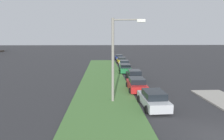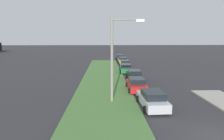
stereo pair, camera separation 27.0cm
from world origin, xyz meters
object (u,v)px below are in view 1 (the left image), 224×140
at_px(parked_car_white, 124,64).
at_px(parked_car_blue, 119,57).
at_px(streetlight, 117,54).
at_px(parked_car_yellow, 121,60).
at_px(parked_car_black, 134,75).
at_px(parked_car_green, 125,68).
at_px(parked_car_red, 137,84).
at_px(parked_car_silver, 153,99).

bearing_deg(parked_car_white, parked_car_blue, 0.69).
bearing_deg(streetlight, parked_car_yellow, -6.58).
bearing_deg(parked_car_yellow, parked_car_blue, -2.13).
distance_m(parked_car_black, parked_car_green, 6.25).
xyz_separation_m(parked_car_red, parked_car_black, (5.29, -0.60, 0.00)).
xyz_separation_m(parked_car_black, parked_car_green, (6.23, 0.52, 0.00)).
xyz_separation_m(parked_car_silver, parked_car_red, (5.34, 0.47, 0.00)).
bearing_deg(parked_car_white, parked_car_black, -178.33).
bearing_deg(parked_car_blue, parked_car_yellow, 178.29).
bearing_deg(parked_car_green, parked_car_blue, 0.10).
xyz_separation_m(parked_car_black, streetlight, (-9.16, 3.11, 3.67)).
bearing_deg(parked_car_red, streetlight, 147.49).
bearing_deg(parked_car_black, parked_car_blue, -0.06).
height_order(parked_car_white, parked_car_yellow, same).
distance_m(parked_car_silver, parked_car_blue, 35.43).
distance_m(parked_car_green, parked_car_white, 5.64).
relative_size(parked_car_black, parked_car_yellow, 0.99).
relative_size(parked_car_green, parked_car_yellow, 1.00).
bearing_deg(parked_car_red, parked_car_black, -5.93).
bearing_deg(parked_car_white, streetlight, 173.10).
distance_m(parked_car_green, parked_car_blue, 18.58).
relative_size(parked_car_green, parked_car_blue, 1.00).
distance_m(parked_car_silver, streetlight, 4.96).
height_order(parked_car_black, streetlight, streetlight).
xyz_separation_m(parked_car_green, parked_car_yellow, (12.06, -0.57, 0.00)).
distance_m(parked_car_red, parked_car_yellow, 23.58).
bearing_deg(parked_car_green, streetlight, 172.37).
distance_m(parked_car_red, parked_car_blue, 30.09).
bearing_deg(parked_car_silver, streetlight, 61.53).
bearing_deg(parked_car_green, parked_car_yellow, -0.73).
bearing_deg(parked_car_black, parked_car_red, 173.68).
bearing_deg(parked_car_black, streetlight, 161.36).
height_order(parked_car_white, parked_car_blue, same).
bearing_deg(parked_car_yellow, parked_car_green, 175.49).
relative_size(parked_car_black, parked_car_white, 0.99).
relative_size(parked_car_red, parked_car_black, 1.00).
height_order(parked_car_black, parked_car_white, same).
bearing_deg(streetlight, parked_car_red, -33.04).
distance_m(parked_car_black, parked_car_blue, 24.79).
bearing_deg(parked_car_silver, parked_car_black, -2.82).
height_order(parked_car_silver, parked_car_yellow, same).
distance_m(parked_car_black, parked_car_yellow, 18.29).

